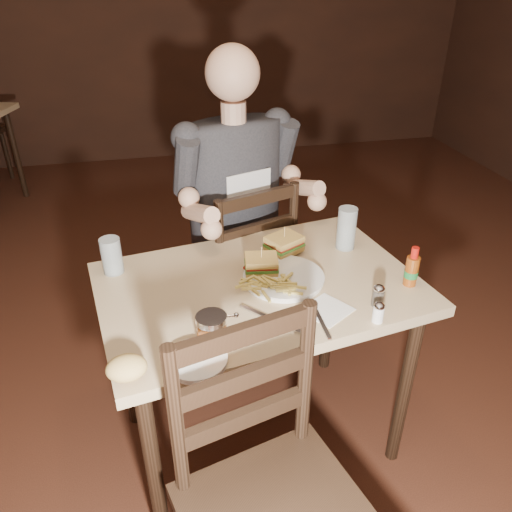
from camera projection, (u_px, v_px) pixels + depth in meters
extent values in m
plane|color=black|center=(226.00, 410.00, 2.22)|extent=(7.00, 7.00, 0.00)
plane|color=#3D2217|center=(155.00, 5.00, 4.46)|extent=(6.00, 0.00, 6.00)
cube|color=tan|center=(259.00, 288.00, 1.72)|extent=(1.17, 0.87, 0.04)
cylinder|color=black|center=(154.00, 471.00, 1.53)|extent=(0.05, 0.05, 0.73)
cylinder|color=black|center=(125.00, 355.00, 1.99)|extent=(0.05, 0.05, 0.73)
cylinder|color=black|center=(405.00, 389.00, 1.83)|extent=(0.05, 0.05, 0.73)
cylinder|color=black|center=(329.00, 305.00, 2.29)|extent=(0.05, 0.05, 0.73)
cylinder|color=black|center=(16.00, 155.00, 4.08)|extent=(0.04, 0.04, 0.73)
cylinder|color=white|center=(284.00, 279.00, 1.72)|extent=(0.31, 0.31, 0.02)
ellipsoid|color=maroon|center=(249.00, 268.00, 1.75)|extent=(0.05, 0.05, 0.01)
cylinder|color=silver|center=(112.00, 256.00, 1.74)|extent=(0.08, 0.08, 0.13)
cylinder|color=silver|center=(346.00, 228.00, 1.88)|extent=(0.08, 0.08, 0.16)
cube|color=white|center=(327.00, 310.00, 1.57)|extent=(0.18, 0.18, 0.00)
cube|color=silver|center=(271.00, 319.00, 1.53)|extent=(0.16, 0.18, 0.01)
cube|color=silver|center=(321.00, 322.00, 1.51)|extent=(0.02, 0.16, 0.01)
cylinder|color=white|center=(196.00, 361.00, 1.36)|extent=(0.19, 0.19, 0.01)
ellipsoid|color=#DEB665|center=(127.00, 368.00, 1.28)|extent=(0.12, 0.10, 0.06)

